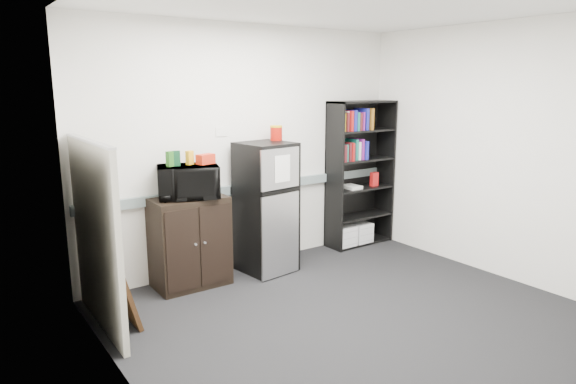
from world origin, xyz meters
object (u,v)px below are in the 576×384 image
object	(u,v)px
cubicle_partition	(96,236)
microwave	(188,182)
refrigerator	(266,208)
bookshelf	(359,170)
cabinet	(190,242)

from	to	relation	value
cubicle_partition	microwave	size ratio (longest dim) A/B	2.72
refrigerator	bookshelf	bearing A→B (deg)	-1.55
cabinet	cubicle_partition	bearing A→B (deg)	-157.64
cabinet	bookshelf	bearing A→B (deg)	1.58
cubicle_partition	microwave	xyz separation A→B (m)	(1.02, 0.40, 0.29)
cabinet	refrigerator	xyz separation A→B (m)	(0.89, -0.08, 0.25)
cabinet	microwave	size ratio (longest dim) A/B	1.57
cubicle_partition	bookshelf	bearing A→B (deg)	8.13
cabinet	refrigerator	size ratio (longest dim) A/B	0.65
bookshelf	microwave	xyz separation A→B (m)	(-2.38, -0.08, 0.13)
microwave	cubicle_partition	bearing A→B (deg)	-138.73
bookshelf	cabinet	bearing A→B (deg)	-178.42
cubicle_partition	refrigerator	bearing A→B (deg)	10.12
microwave	refrigerator	distance (m)	0.97
bookshelf	microwave	size ratio (longest dim) A/B	3.11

